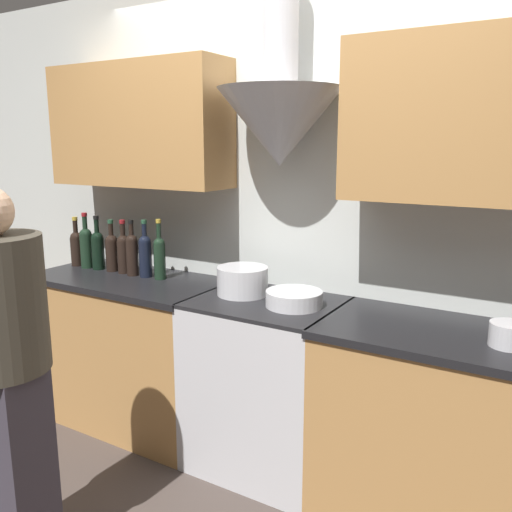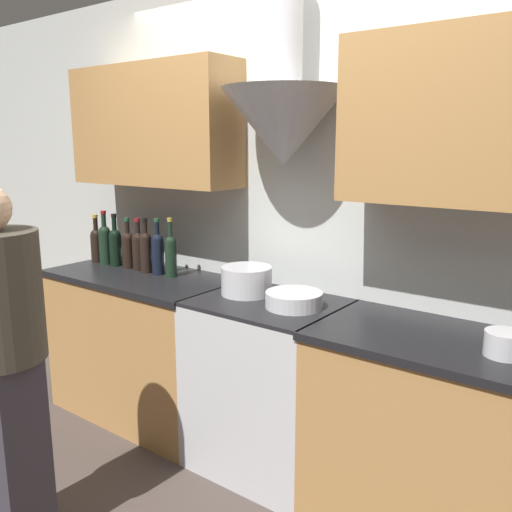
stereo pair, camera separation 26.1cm
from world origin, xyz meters
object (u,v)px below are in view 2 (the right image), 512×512
(saucepan, at_px, (505,344))
(wine_bottle_6, at_px, (158,251))
(wine_bottle_0, at_px, (97,243))
(person_foreground_left, at_px, (1,357))
(wine_bottle_1, at_px, (105,242))
(wine_bottle_3, at_px, (128,248))
(wine_bottle_4, at_px, (139,249))
(stove_range, at_px, (268,384))
(stock_pot, at_px, (247,280))
(wine_bottle_2, at_px, (115,245))
(wine_bottle_7, at_px, (171,254))
(mixing_bowl, at_px, (294,300))
(wine_bottle_5, at_px, (146,250))

(saucepan, bearing_deg, wine_bottle_6, 176.62)
(wine_bottle_0, height_order, person_foreground_left, person_foreground_left)
(wine_bottle_1, height_order, wine_bottle_6, wine_bottle_1)
(wine_bottle_3, xyz_separation_m, saucepan, (2.28, -0.13, -0.08))
(wine_bottle_4, height_order, saucepan, wine_bottle_4)
(stove_range, distance_m, stock_pot, 0.55)
(wine_bottle_6, relative_size, stock_pot, 1.27)
(wine_bottle_3, xyz_separation_m, stock_pot, (0.98, -0.04, -0.06))
(wine_bottle_3, bearing_deg, person_foreground_left, -62.84)
(wine_bottle_0, xyz_separation_m, stock_pot, (1.29, -0.03, -0.05))
(wine_bottle_0, xyz_separation_m, wine_bottle_1, (0.10, -0.01, 0.02))
(stock_pot, bearing_deg, wine_bottle_2, 178.73)
(wine_bottle_7, distance_m, stock_pot, 0.60)
(stove_range, height_order, wine_bottle_6, wine_bottle_6)
(wine_bottle_6, xyz_separation_m, person_foreground_left, (0.33, -1.18, -0.21))
(stock_pot, height_order, saucepan, stock_pot)
(wine_bottle_0, relative_size, wine_bottle_6, 0.93)
(wine_bottle_0, height_order, stock_pot, wine_bottle_0)
(wine_bottle_2, height_order, stock_pot, wine_bottle_2)
(wine_bottle_0, bearing_deg, mixing_bowl, -2.74)
(saucepan, bearing_deg, wine_bottle_3, 176.83)
(wine_bottle_3, distance_m, saucepan, 2.29)
(wine_bottle_5, relative_size, stock_pot, 1.26)
(wine_bottle_2, distance_m, wine_bottle_4, 0.21)
(wine_bottle_5, distance_m, mixing_bowl, 1.13)
(stove_range, distance_m, wine_bottle_4, 1.21)
(wine_bottle_2, height_order, mixing_bowl, wine_bottle_2)
(stock_pot, bearing_deg, stove_range, -12.23)
(wine_bottle_1, relative_size, wine_bottle_3, 1.10)
(wine_bottle_1, distance_m, wine_bottle_3, 0.21)
(wine_bottle_4, xyz_separation_m, wine_bottle_6, (0.18, -0.01, 0.01))
(stock_pot, relative_size, person_foreground_left, 0.17)
(wine_bottle_6, height_order, saucepan, wine_bottle_6)
(wine_bottle_1, distance_m, wine_bottle_2, 0.10)
(stove_range, relative_size, wine_bottle_2, 2.69)
(wine_bottle_6, distance_m, wine_bottle_7, 0.11)
(saucepan, relative_size, person_foreground_left, 0.10)
(wine_bottle_6, height_order, wine_bottle_7, wine_bottle_7)
(person_foreground_left, bearing_deg, wine_bottle_1, 124.89)
(stove_range, distance_m, wine_bottle_3, 1.29)
(wine_bottle_6, distance_m, stock_pot, 0.70)
(wine_bottle_0, bearing_deg, stove_range, -2.51)
(wine_bottle_1, distance_m, wine_bottle_6, 0.49)
(mixing_bowl, bearing_deg, wine_bottle_2, 177.03)
(wine_bottle_7, distance_m, person_foreground_left, 1.22)
(mixing_bowl, bearing_deg, stock_pot, 171.43)
(wine_bottle_7, bearing_deg, wine_bottle_1, -178.73)
(stove_range, relative_size, wine_bottle_0, 2.87)
(wine_bottle_4, height_order, stock_pot, wine_bottle_4)
(stove_range, height_order, stock_pot, stock_pot)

